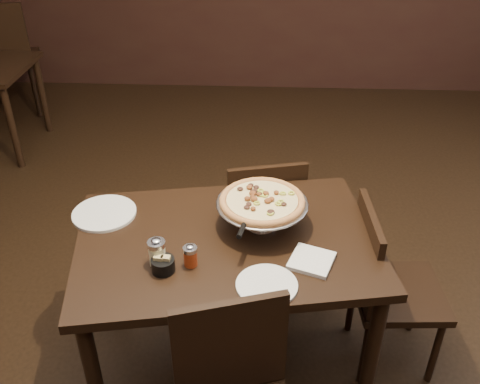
{
  "coord_description": "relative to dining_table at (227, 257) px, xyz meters",
  "views": [
    {
      "loc": [
        0.13,
        -1.66,
        2.05
      ],
      "look_at": [
        0.05,
        0.07,
        0.93
      ],
      "focal_mm": 40.0,
      "sensor_mm": 36.0,
      "label": 1
    }
  ],
  "objects": [
    {
      "name": "bg_chair_far",
      "position": [
        -2.11,
        2.74,
        -0.1
      ],
      "size": [
        0.57,
        0.57,
        1.0
      ],
      "rotation": [
        0.0,
        0.0,
        3.39
      ],
      "color": "black",
      "rests_on": "ground"
    },
    {
      "name": "packet_caddy",
      "position": [
        -0.22,
        -0.2,
        0.13
      ],
      "size": [
        0.09,
        0.09,
        0.07
      ],
      "rotation": [
        0.0,
        0.0,
        -0.12
      ],
      "color": "black",
      "rests_on": "dining_table"
    },
    {
      "name": "room",
      "position": [
        0.07,
        0.0,
        0.76
      ],
      "size": [
        6.04,
        7.04,
        2.84
      ],
      "color": "black",
      "rests_on": "ground"
    },
    {
      "name": "serving_spatula",
      "position": [
        0.07,
        -0.09,
        0.22
      ],
      "size": [
        0.14,
        0.14,
        0.02
      ],
      "rotation": [
        0.0,
        0.0,
        -0.19
      ],
      "color": "silver",
      "rests_on": "pizza_stand"
    },
    {
      "name": "pepper_flake_shaker",
      "position": [
        -0.12,
        -0.17,
        0.14
      ],
      "size": [
        0.05,
        0.05,
        0.09
      ],
      "color": "maroon",
      "rests_on": "dining_table"
    },
    {
      "name": "pizza_stand",
      "position": [
        0.14,
        0.09,
        0.22
      ],
      "size": [
        0.37,
        0.37,
        0.15
      ],
      "color": "silver",
      "rests_on": "dining_table"
    },
    {
      "name": "plate_left",
      "position": [
        -0.53,
        0.14,
        0.1
      ],
      "size": [
        0.27,
        0.27,
        0.01
      ],
      "primitive_type": "cylinder",
      "color": "white",
      "rests_on": "dining_table"
    },
    {
      "name": "chair_side",
      "position": [
        0.69,
        0.09,
        -0.2
      ],
      "size": [
        0.41,
        0.41,
        0.82
      ],
      "rotation": [
        0.0,
        0.0,
        1.63
      ],
      "color": "black",
      "rests_on": "ground"
    },
    {
      "name": "parmesan_shaker",
      "position": [
        -0.25,
        -0.16,
        0.15
      ],
      "size": [
        0.07,
        0.07,
        0.12
      ],
      "color": "#FBF9C3",
      "rests_on": "dining_table"
    },
    {
      "name": "chair_far",
      "position": [
        0.14,
        0.55,
        -0.2
      ],
      "size": [
        0.46,
        0.46,
        0.82
      ],
      "rotation": [
        0.0,
        0.0,
        3.37
      ],
      "color": "black",
      "rests_on": "ground"
    },
    {
      "name": "dining_table",
      "position": [
        0.0,
        0.0,
        0.0
      ],
      "size": [
        1.31,
        0.99,
        0.74
      ],
      "rotation": [
        0.0,
        0.0,
        0.18
      ],
      "color": "black",
      "rests_on": "ground"
    },
    {
      "name": "plate_near",
      "position": [
        0.16,
        -0.27,
        0.1
      ],
      "size": [
        0.22,
        0.22,
        0.01
      ],
      "primitive_type": "cylinder",
      "color": "white",
      "rests_on": "dining_table"
    },
    {
      "name": "napkin_stack",
      "position": [
        0.33,
        -0.13,
        0.11
      ],
      "size": [
        0.2,
        0.2,
        0.02
      ],
      "primitive_type": "cube",
      "rotation": [
        0.0,
        0.0,
        -0.36
      ],
      "color": "white",
      "rests_on": "dining_table"
    }
  ]
}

